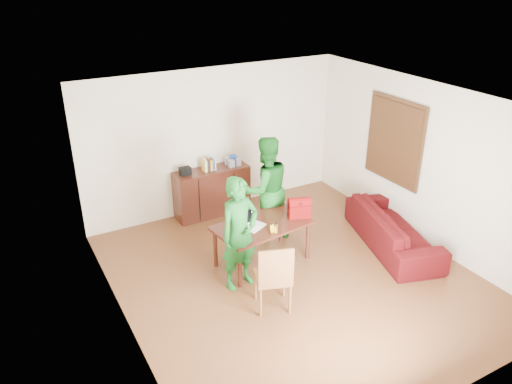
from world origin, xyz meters
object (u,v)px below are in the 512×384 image
table (262,229)px  person_near (239,234)px  chair (273,289)px  sofa (393,229)px  laptop (254,224)px  red_bag (299,209)px  bottle (276,228)px  person_far (265,189)px

table → person_near: 0.72m
chair → sofa: size_ratio=0.48×
table → laptop: bearing=-179.1°
person_near → red_bag: bearing=3.1°
bottle → person_far: bearing=68.4°
person_near → bottle: person_near is taller
table → person_far: 0.86m
laptop → bottle: (0.20, -0.31, 0.04)m
bottle → red_bag: bearing=24.5°
red_bag → table: bearing=-166.2°
person_far → laptop: person_far is taller
red_bag → chair: bearing=-117.3°
person_far → sofa: size_ratio=0.85×
bottle → red_bag: 0.65m
laptop → sofa: laptop is taller
person_near → red_bag: person_near is taller
table → chair: size_ratio=1.51×
person_near → person_far: size_ratio=0.94×
table → laptop: laptop is taller
red_bag → sofa: (1.54, -0.54, -0.50)m
bottle → person_near: bearing=-178.2°
table → bottle: (0.04, -0.33, 0.17)m
laptop → chair: bearing=-129.7°
bottle → chair: bearing=-123.5°
sofa → laptop: bearing=92.8°
person_near → sofa: bearing=-15.6°
laptop → red_bag: size_ratio=1.16×
chair → person_far: bearing=82.6°
chair → person_far: 2.03m
person_near → sofa: 2.81m
person_near → red_bag: size_ratio=4.98×
chair → laptop: size_ratio=2.58×
table → sofa: table is taller
laptop → person_near: bearing=-166.5°
person_near → bottle: (0.62, 0.02, -0.08)m
bottle → red_bag: (0.59, 0.27, 0.04)m
chair → laptop: chair is taller
person_far → sofa: 2.23m
table → sofa: (2.16, -0.61, -0.29)m
person_near → person_far: person_far is taller
person_far → laptop: bearing=52.0°
chair → laptop: 1.15m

